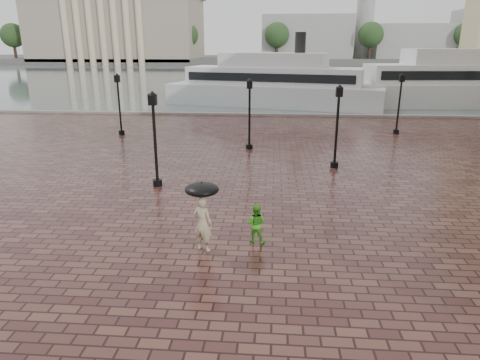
{
  "coord_description": "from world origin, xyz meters",
  "views": [
    {
      "loc": [
        -0.45,
        -9.37,
        6.56
      ],
      "look_at": [
        -1.73,
        6.81,
        1.4
      ],
      "focal_mm": 32.0,
      "sensor_mm": 36.0,
      "label": 1
    }
  ],
  "objects_px": {
    "ferry_near": "(273,84)",
    "child_pedestrian": "(256,224)",
    "adult_pedestrian": "(203,224)",
    "ferry_far": "(460,83)",
    "street_lamps": "(255,115)"
  },
  "relations": [
    {
      "from": "adult_pedestrian",
      "to": "child_pedestrian",
      "type": "xyz_separation_m",
      "value": [
        1.71,
        0.73,
        -0.26
      ]
    },
    {
      "from": "adult_pedestrian",
      "to": "ferry_far",
      "type": "bearing_deg",
      "value": -97.26
    },
    {
      "from": "adult_pedestrian",
      "to": "street_lamps",
      "type": "bearing_deg",
      "value": -70.2
    },
    {
      "from": "street_lamps",
      "to": "ferry_far",
      "type": "relative_size",
      "value": 0.83
    },
    {
      "from": "street_lamps",
      "to": "child_pedestrian",
      "type": "xyz_separation_m",
      "value": [
        0.63,
        -13.45,
        -1.64
      ]
    },
    {
      "from": "adult_pedestrian",
      "to": "ferry_near",
      "type": "bearing_deg",
      "value": -69.24
    },
    {
      "from": "child_pedestrian",
      "to": "ferry_near",
      "type": "distance_m",
      "value": 34.83
    },
    {
      "from": "ferry_far",
      "to": "ferry_near",
      "type": "bearing_deg",
      "value": 179.74
    },
    {
      "from": "adult_pedestrian",
      "to": "child_pedestrian",
      "type": "bearing_deg",
      "value": -132.75
    },
    {
      "from": "adult_pedestrian",
      "to": "ferry_near",
      "type": "xyz_separation_m",
      "value": [
        2.11,
        35.52,
        1.4
      ]
    },
    {
      "from": "street_lamps",
      "to": "ferry_near",
      "type": "height_order",
      "value": "ferry_near"
    },
    {
      "from": "child_pedestrian",
      "to": "ferry_far",
      "type": "xyz_separation_m",
      "value": [
        20.98,
        36.42,
        1.82
      ]
    },
    {
      "from": "street_lamps",
      "to": "child_pedestrian",
      "type": "relative_size",
      "value": 15.58
    },
    {
      "from": "ferry_near",
      "to": "child_pedestrian",
      "type": "bearing_deg",
      "value": -76.22
    },
    {
      "from": "child_pedestrian",
      "to": "adult_pedestrian",
      "type": "bearing_deg",
      "value": 35.11
    }
  ]
}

